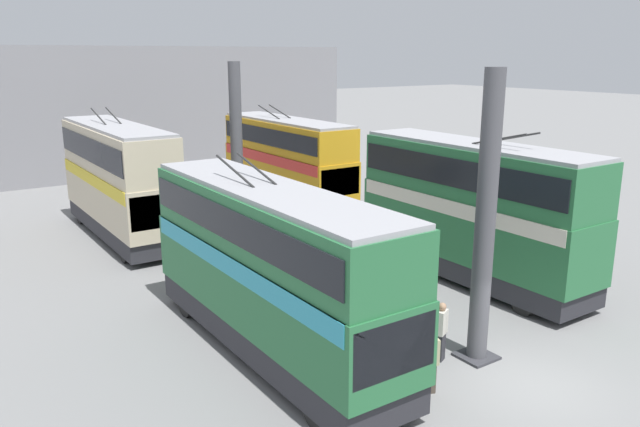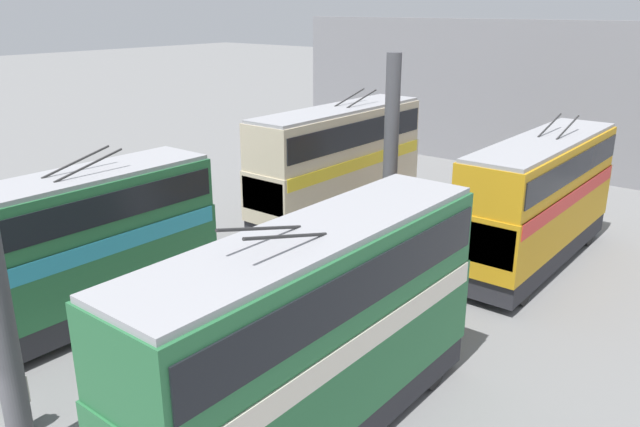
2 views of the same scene
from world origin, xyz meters
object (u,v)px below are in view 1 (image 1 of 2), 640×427
bus_right_far (119,175)px  person_aisle_midway (295,262)px  person_by_right_row (430,360)px  person_aisle_foreground (441,330)px  bus_left_far (287,158)px  bus_left_near (473,203)px  oil_drum (387,273)px  bus_right_near (270,261)px

bus_right_far → person_aisle_midway: bearing=-160.0°
person_by_right_row → person_aisle_midway: bearing=-168.5°
person_by_right_row → bus_right_far: bearing=-153.0°
person_aisle_midway → person_aisle_foreground: 7.61m
bus_left_far → bus_right_far: size_ratio=0.99×
bus_left_near → oil_drum: bus_left_near is taller
bus_right_far → bus_left_far: bearing=-87.4°
bus_left_far → bus_right_near: 17.43m
person_aisle_foreground → oil_drum: (5.54, -2.69, -0.50)m
bus_right_near → person_aisle_midway: 6.07m
oil_drum → bus_right_far: bearing=28.4°
bus_left_near → oil_drum: 4.16m
person_aisle_midway → oil_drum: size_ratio=1.81×
bus_left_far → bus_right_near: bearing=147.4°
bus_left_near → person_by_right_row: 9.16m
bus_right_near → bus_right_far: size_ratio=1.05×
bus_left_far → oil_drum: (-12.26, 2.98, -2.45)m
oil_drum → bus_right_near: bearing=110.7°
bus_left_near → bus_left_far: size_ratio=0.99×
bus_right_near → oil_drum: (2.42, -6.41, -2.38)m
person_aisle_midway → bus_right_near: bearing=148.7°
bus_left_near → bus_right_near: bearing=96.5°
bus_left_far → person_aisle_foreground: size_ratio=5.85×
bus_right_near → person_by_right_row: size_ratio=6.37×
bus_left_near → oil_drum: (1.35, 2.98, -2.58)m
person_aisle_foreground → bus_left_far: bearing=-42.3°
bus_left_far → oil_drum: 12.86m
person_aisle_foreground → oil_drum: bearing=-50.6°
person_by_right_row → person_aisle_foreground: bearing=146.9°
bus_right_near → oil_drum: bearing=-69.3°
person_aisle_foreground → oil_drum: 6.18m
bus_left_near → bus_right_far: size_ratio=0.97×
person_by_right_row → oil_drum: 7.88m
person_aisle_foreground → person_by_right_row: bearing=102.1°
bus_left_far → oil_drum: bus_left_far is taller
bus_left_near → oil_drum: size_ratio=11.67×
bus_left_far → person_aisle_foreground: bearing=162.3°
bus_right_far → person_by_right_row: bus_right_far is taller
bus_left_far → person_aisle_midway: (-10.20, 5.83, -2.06)m
bus_left_near → bus_right_far: 16.19m
bus_left_near → bus_left_far: (13.61, -0.00, -0.13)m
person_aisle_foreground → bus_right_far: bearing=-12.6°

